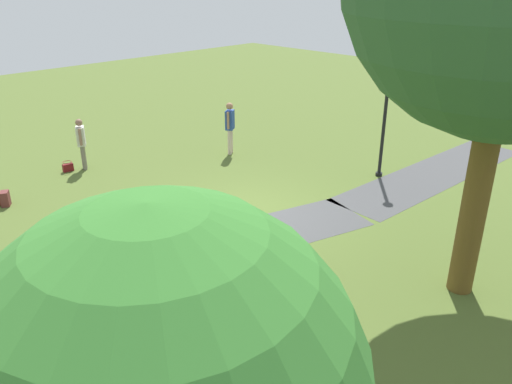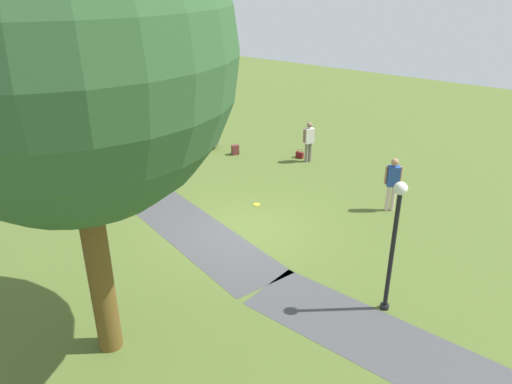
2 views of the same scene
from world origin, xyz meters
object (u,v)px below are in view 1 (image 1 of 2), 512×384
lamp_post (385,113)px  frisbee_on_grass (185,203)px  spare_backpack_on_lawn (5,199)px  man_near_boulder (230,124)px  woman_with_handbag (81,141)px  handbag_on_grass (68,167)px

lamp_post → frisbee_on_grass: bearing=-25.4°
frisbee_on_grass → spare_backpack_on_lawn: bearing=-43.5°
man_near_boulder → frisbee_on_grass: size_ratio=7.91×
spare_backpack_on_lawn → man_near_boulder: bearing=171.1°
lamp_post → spare_backpack_on_lawn: (8.82, -5.81, -1.75)m
spare_backpack_on_lawn → frisbee_on_grass: (-3.42, 3.25, -0.18)m
lamp_post → man_near_boulder: (1.78, -4.71, -0.93)m
lamp_post → man_near_boulder: bearing=-69.2°
spare_backpack_on_lawn → woman_with_handbag: bearing=-159.7°
woman_with_handbag → man_near_boulder: bearing=153.0°
handbag_on_grass → frisbee_on_grass: size_ratio=1.49×
woman_with_handbag → frisbee_on_grass: bearing=98.0°
lamp_post → handbag_on_grass: bearing=-47.3°
lamp_post → handbag_on_grass: (6.48, -7.02, -1.81)m
handbag_on_grass → lamp_post: bearing=132.7°
spare_backpack_on_lawn → frisbee_on_grass: 4.72m
lamp_post → spare_backpack_on_lawn: lamp_post is taller
woman_with_handbag → handbag_on_grass: bearing=-19.0°
man_near_boulder → spare_backpack_on_lawn: bearing=-8.9°
handbag_on_grass → spare_backpack_on_lawn: (2.34, 1.21, 0.05)m
woman_with_handbag → spare_backpack_on_lawn: 3.09m
lamp_post → frisbee_on_grass: size_ratio=14.11×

